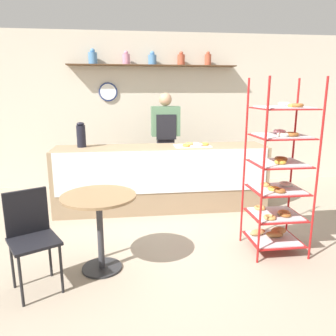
{
  "coord_description": "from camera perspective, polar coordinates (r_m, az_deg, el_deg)",
  "views": [
    {
      "loc": [
        -0.49,
        -3.45,
        1.7
      ],
      "look_at": [
        0.0,
        0.41,
        0.79
      ],
      "focal_mm": 35.0,
      "sensor_mm": 36.0,
      "label": 1
    }
  ],
  "objects": [
    {
      "name": "pastry_rack",
      "position": [
        3.62,
        18.63,
        -1.69
      ],
      "size": [
        0.58,
        0.53,
        1.84
      ],
      "color": "#A51919",
      "rests_on": "ground_plane"
    },
    {
      "name": "cafe_chair",
      "position": [
        3.1,
        -22.81,
        -9.91
      ],
      "size": [
        0.52,
        0.52,
        0.87
      ],
      "rotation": [
        0.0,
        0.0,
        6.78
      ],
      "color": "black",
      "rests_on": "ground_plane"
    },
    {
      "name": "coffee_carafe",
      "position": [
        4.79,
        -14.9,
        5.58
      ],
      "size": [
        0.13,
        0.13,
        0.35
      ],
      "color": "black",
      "rests_on": "display_counter"
    },
    {
      "name": "display_counter",
      "position": [
        4.79,
        -1.14,
        -1.72
      ],
      "size": [
        3.04,
        0.65,
        0.93
      ],
      "color": "#937A5B",
      "rests_on": "ground_plane"
    },
    {
      "name": "cafe_table",
      "position": [
        3.18,
        -11.87,
        -7.87
      ],
      "size": [
        0.7,
        0.7,
        0.76
      ],
      "color": "#262628",
      "rests_on": "ground_plane"
    },
    {
      "name": "donut_tray_counter",
      "position": [
        4.74,
        4.58,
        4.01
      ],
      "size": [
        0.51,
        0.31,
        0.05
      ],
      "color": "silver",
      "rests_on": "display_counter"
    },
    {
      "name": "ground_plane",
      "position": [
        3.87,
        0.78,
        -12.81
      ],
      "size": [
        14.0,
        14.0,
        0.0
      ],
      "primitive_type": "plane",
      "color": "gray"
    },
    {
      "name": "person_worker",
      "position": [
        5.23,
        -0.44,
        4.56
      ],
      "size": [
        0.44,
        0.23,
        1.68
      ],
      "color": "#282833",
      "rests_on": "ground_plane"
    },
    {
      "name": "back_wall",
      "position": [
        6.02,
        -2.66,
        10.03
      ],
      "size": [
        10.0,
        0.3,
        2.7
      ],
      "color": "beige",
      "rests_on": "ground_plane"
    }
  ]
}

